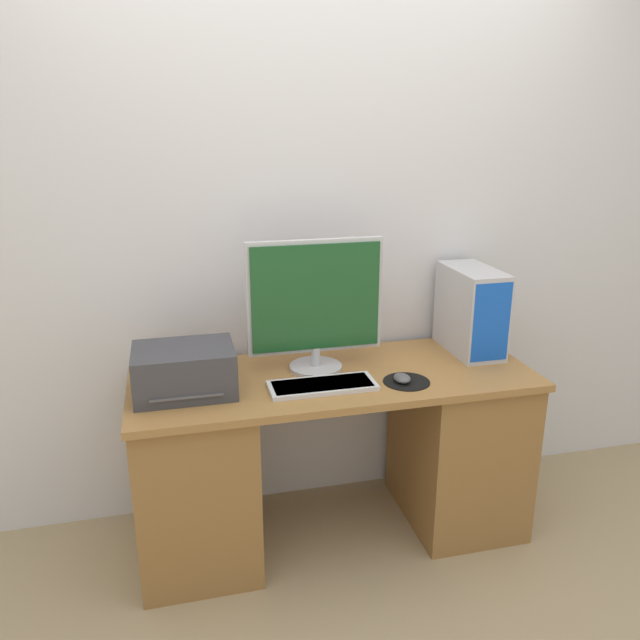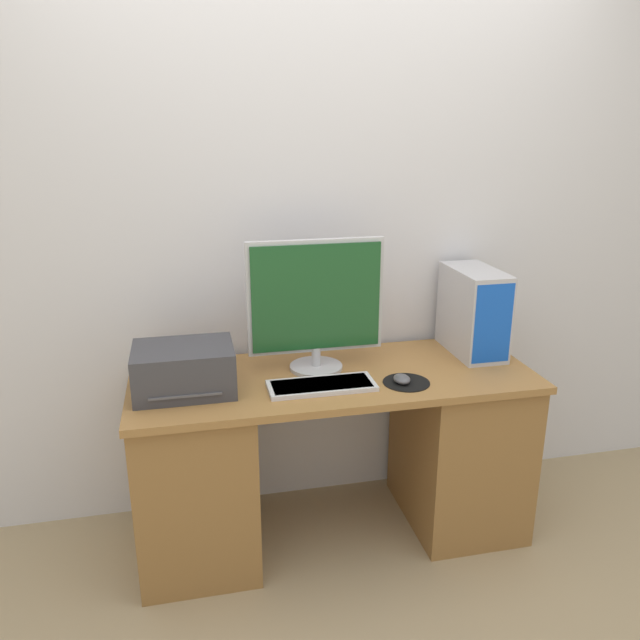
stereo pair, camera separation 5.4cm
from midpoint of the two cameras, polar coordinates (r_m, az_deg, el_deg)
The scene contains 9 objects.
ground_plane at distance 2.68m, azimuth 2.42°, elevation -22.54°, with size 12.00×12.00×0.00m, color #9E8966.
wall_back at distance 2.73m, azimuth -1.27°, elevation 9.72°, with size 6.40×0.05×2.70m.
desk at distance 2.70m, azimuth 0.63°, elevation -12.06°, with size 1.63×0.63×0.75m.
monitor at distance 2.50m, azimuth -1.05°, elevation 1.63°, with size 0.56×0.22×0.54m.
keyboard at distance 2.42m, azimuth -0.44°, elevation -6.00°, with size 0.41×0.16×0.02m.
mousepad at distance 2.49m, azimuth 7.29°, elevation -5.61°, with size 0.18×0.18×0.00m.
mouse at distance 2.47m, azimuth 6.89°, elevation -5.30°, with size 0.06×0.09×0.03m.
computer_tower at distance 2.81m, azimuth 13.13°, elevation 0.86°, with size 0.19×0.37×0.38m.
printer at distance 2.41m, azimuth -12.94°, elevation -4.53°, with size 0.37×0.29×0.18m.
Camera 1 is at (-0.62, -1.95, 1.74)m, focal length 35.00 mm.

